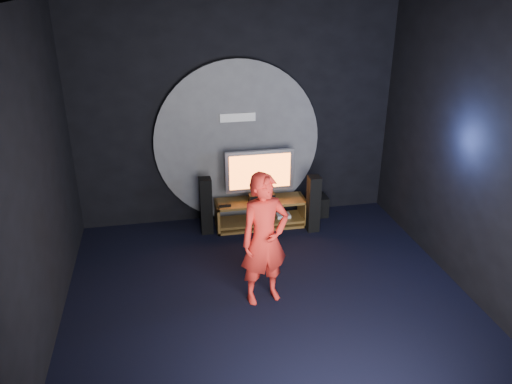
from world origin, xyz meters
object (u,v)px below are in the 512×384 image
media_console (261,215)px  player (264,240)px  tower_speaker_right (313,204)px  subwoofer (318,206)px  tv (260,173)px  tower_speaker_left (206,206)px

media_console → player: size_ratio=0.85×
tower_speaker_right → subwoofer: tower_speaker_right is taller
media_console → subwoofer: size_ratio=4.20×
tv → tower_speaker_right: (0.78, -0.36, -0.44)m
tv → subwoofer: tv is taller
tower_speaker_left → tower_speaker_right: size_ratio=1.00×
tv → player: player is taller
tv → subwoofer: size_ratio=3.17×
media_console → tower_speaker_right: tower_speaker_right is taller
tower_speaker_left → media_console: bearing=3.1°
tv → tower_speaker_right: bearing=-24.9°
tv → player: 2.03m
tower_speaker_left → tv: bearing=7.5°
tower_speaker_left → subwoofer: tower_speaker_left is taller
tower_speaker_left → tower_speaker_right: bearing=-8.6°
tower_speaker_left → subwoofer: 1.92m
tower_speaker_right → media_console: bearing=159.1°
media_console → tower_speaker_left: 0.91m
media_console → subwoofer: bearing=11.2°
media_console → tower_speaker_right: (0.77, -0.29, 0.26)m
media_console → tv: 0.70m
tv → subwoofer: bearing=7.4°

